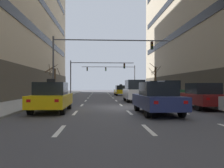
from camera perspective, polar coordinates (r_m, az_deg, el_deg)
ground_plane at (r=15.99m, az=2.95°, el=-5.90°), size 120.00×120.00×0.00m
sidewalk_left at (r=17.11m, az=-25.11°, el=-5.27°), size 3.87×80.00×0.14m
lane_stripe_l1_s2 at (r=8.08m, az=-13.02°, el=-11.32°), size 0.16×2.00×0.01m
lane_stripe_l1_s3 at (r=12.98m, az=-9.25°, el=-7.16°), size 0.16×2.00×0.01m
lane_stripe_l1_s4 at (r=17.94m, az=-7.58°, el=-5.28°), size 0.16×2.00×0.01m
lane_stripe_l1_s5 at (r=22.91m, az=-6.63°, el=-4.21°), size 0.16×2.00×0.01m
lane_stripe_l1_s6 at (r=27.90m, az=-6.03°, el=-3.52°), size 0.16×2.00×0.01m
lane_stripe_l1_s7 at (r=32.89m, az=-5.61°, el=-3.04°), size 0.16×2.00×0.01m
lane_stripe_l1_s8 at (r=37.88m, az=-5.30°, el=-2.69°), size 0.16×2.00×0.01m
lane_stripe_l1_s9 at (r=42.87m, az=-5.06°, el=-2.42°), size 0.16×2.00×0.01m
lane_stripe_l1_s10 at (r=47.87m, az=-4.87°, el=-2.21°), size 0.16×2.00×0.01m
lane_stripe_l2_s2 at (r=8.16m, az=9.15°, el=-11.23°), size 0.16×2.00×0.01m
lane_stripe_l2_s3 at (r=13.03m, az=4.38°, el=-7.14°), size 0.16×2.00×0.01m
lane_stripe_l2_s4 at (r=17.97m, az=2.25°, el=-5.27°), size 0.16×2.00×0.01m
lane_stripe_l2_s5 at (r=22.94m, az=1.05°, el=-4.21°), size 0.16×2.00×0.01m
lane_stripe_l2_s6 at (r=27.92m, az=0.28°, el=-3.52°), size 0.16×2.00×0.01m
lane_stripe_l2_s7 at (r=32.90m, az=-0.26°, el=-3.05°), size 0.16×2.00×0.01m
lane_stripe_l2_s8 at (r=37.89m, az=-0.66°, el=-2.69°), size 0.16×2.00×0.01m
lane_stripe_l2_s9 at (r=42.88m, az=-0.96°, el=-2.42°), size 0.16×2.00×0.01m
lane_stripe_l2_s10 at (r=47.88m, az=-1.20°, el=-2.21°), size 0.16×2.00×0.01m
lane_stripe_l3_s3 at (r=13.77m, az=17.21°, el=-6.76°), size 0.16×2.00×0.01m
lane_stripe_l3_s4 at (r=18.52m, az=11.77°, el=-5.12°), size 0.16×2.00×0.01m
lane_stripe_l3_s5 at (r=23.37m, az=8.58°, el=-4.14°), size 0.16×2.00×0.01m
lane_stripe_l3_s6 at (r=28.27m, az=6.50°, el=-3.48°), size 0.16×2.00×0.01m
lane_stripe_l3_s7 at (r=33.20m, az=5.03°, el=-3.02°), size 0.16×2.00×0.01m
lane_stripe_l3_s8 at (r=38.15m, az=3.95°, el=-2.68°), size 0.16×2.00×0.01m
lane_stripe_l3_s9 at (r=43.12m, az=3.11°, el=-2.41°), size 0.16×2.00×0.01m
lane_stripe_l3_s10 at (r=48.09m, az=2.45°, el=-2.20°), size 0.16×2.00×0.01m
car_driving_0 at (r=21.67m, az=5.69°, el=-1.73°), size 1.81×4.27×2.06m
car_driving_1 at (r=12.47m, az=11.28°, el=-3.55°), size 2.00×4.62×1.72m
taxi_driving_2 at (r=35.04m, az=2.21°, el=-1.63°), size 1.89×4.21×1.72m
taxi_driving_3 at (r=13.70m, az=-14.93°, el=-3.24°), size 1.97×4.62×1.91m
car_parked_1 at (r=16.17m, az=21.64°, el=-2.84°), size 1.91×4.54×1.70m
car_parked_2 at (r=22.92m, az=14.00°, el=-1.71°), size 1.86×4.20×2.01m
car_parked_3 at (r=28.50m, az=10.54°, el=-1.36°), size 1.88×4.37×2.10m
traffic_signal_0 at (r=24.31m, az=-5.21°, el=7.66°), size 12.43×0.35×6.58m
traffic_signal_1 at (r=38.68m, az=-5.02°, el=3.60°), size 10.81×0.35×5.63m
traffic_signal_2 at (r=52.37m, az=0.82°, el=3.06°), size 12.29×0.34×6.07m
street_tree_0 at (r=31.39m, az=-14.31°, el=0.86°), size 2.00×2.21×4.37m
street_tree_1 at (r=38.53m, az=10.83°, el=1.15°), size 1.93×1.92×5.15m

